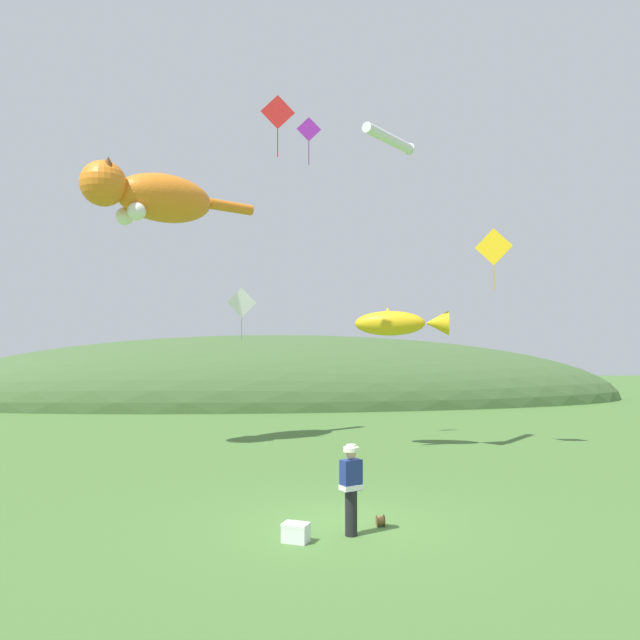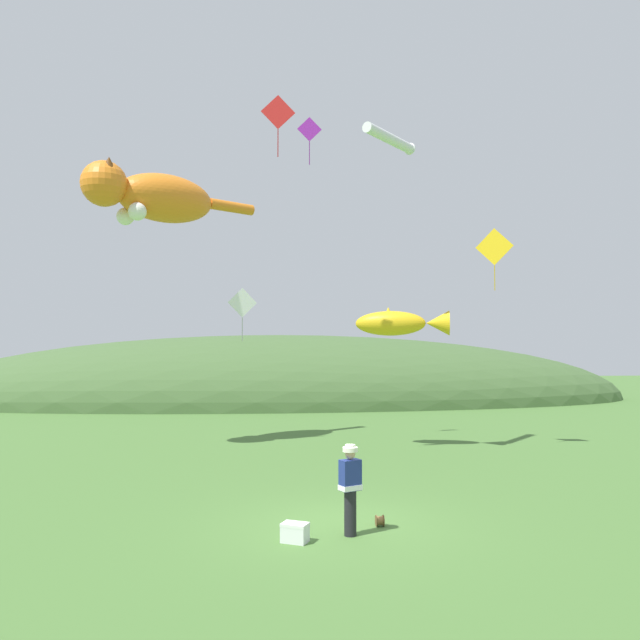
# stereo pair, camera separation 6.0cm
# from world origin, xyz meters

# --- Properties ---
(ground_plane) EXTENTS (120.00, 120.00, 0.00)m
(ground_plane) POSITION_xyz_m (0.00, 0.00, 0.00)
(ground_plane) COLOR #477033
(distant_hill_ridge) EXTENTS (48.03, 15.81, 8.88)m
(distant_hill_ridge) POSITION_xyz_m (0.00, 29.29, 0.00)
(distant_hill_ridge) COLOR #426033
(distant_hill_ridge) RESTS_ON ground
(festival_attendant) EXTENTS (0.49, 0.41, 1.77)m
(festival_attendant) POSITION_xyz_m (0.10, -0.69, 0.95)
(festival_attendant) COLOR black
(festival_attendant) RESTS_ON ground
(kite_spool) EXTENTS (0.16, 0.23, 0.23)m
(kite_spool) POSITION_xyz_m (0.81, -0.13, 0.12)
(kite_spool) COLOR olive
(kite_spool) RESTS_ON ground
(picnic_cooler) EXTENTS (0.58, 0.51, 0.36)m
(picnic_cooler) POSITION_xyz_m (-1.00, -0.98, 0.18)
(picnic_cooler) COLOR white
(picnic_cooler) RESTS_ON ground
(kite_giant_cat) EXTENTS (6.05, 4.36, 2.11)m
(kite_giant_cat) POSITION_xyz_m (-5.53, 10.32, 9.21)
(kite_giant_cat) COLOR orange
(kite_fish_windsock) EXTENTS (3.50, 1.77, 1.04)m
(kite_fish_windsock) POSITION_xyz_m (3.50, 9.23, 4.54)
(kite_fish_windsock) COLOR gold
(kite_tube_streamer) EXTENTS (2.28, 2.38, 0.44)m
(kite_tube_streamer) POSITION_xyz_m (2.85, 7.95, 10.87)
(kite_tube_streamer) COLOR white
(kite_diamond_gold) EXTENTS (1.15, 0.72, 2.24)m
(kite_diamond_gold) POSITION_xyz_m (6.76, 8.47, 7.25)
(kite_diamond_gold) COLOR yellow
(kite_diamond_red) EXTENTS (1.11, 0.07, 2.01)m
(kite_diamond_red) POSITION_xyz_m (-1.06, 6.84, 11.21)
(kite_diamond_red) COLOR red
(kite_diamond_white) EXTENTS (1.11, 0.29, 2.04)m
(kite_diamond_white) POSITION_xyz_m (-2.25, 11.06, 5.35)
(kite_diamond_white) COLOR white
(kite_diamond_violet) EXTENTS (0.94, 0.03, 1.84)m
(kite_diamond_violet) POSITION_xyz_m (0.27, 10.40, 11.94)
(kite_diamond_violet) COLOR purple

